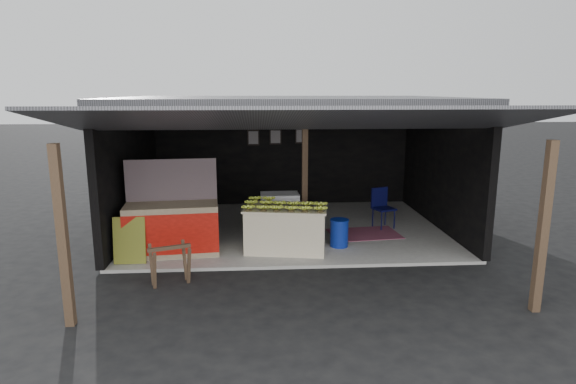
{
  "coord_description": "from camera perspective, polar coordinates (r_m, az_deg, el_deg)",
  "views": [
    {
      "loc": [
        -0.73,
        -8.17,
        3.15
      ],
      "look_at": [
        -0.08,
        1.54,
        1.1
      ],
      "focal_mm": 30.0,
      "sensor_mm": 36.0,
      "label": 1
    }
  ],
  "objects": [
    {
      "name": "green_signboard",
      "position": [
        9.23,
        -18.29,
        -5.48
      ],
      "size": [
        0.57,
        0.15,
        0.86
      ],
      "primitive_type": "cube",
      "rotation": [
        -0.13,
        0.0,
        0.0
      ],
      "color": "black",
      "rests_on": "concrete_slab"
    },
    {
      "name": "banana_pile",
      "position": [
        9.35,
        -0.26,
        -1.25
      ],
      "size": [
        1.59,
        1.11,
        0.17
      ],
      "primitive_type": null,
      "rotation": [
        0.0,
        0.0,
        -0.16
      ],
      "color": "yellow",
      "rests_on": "banana_table"
    },
    {
      "name": "concrete_slab",
      "position": [
        11.14,
        0.1,
        -4.36
      ],
      "size": [
        7.0,
        5.0,
        0.06
      ],
      "primitive_type": "cube",
      "color": "gray",
      "rests_on": "ground"
    },
    {
      "name": "picture_frames",
      "position": [
        13.14,
        -1.35,
        6.57
      ],
      "size": [
        1.62,
        0.04,
        0.46
      ],
      "color": "black",
      "rests_on": "shophouse"
    },
    {
      "name": "white_crate",
      "position": [
        10.53,
        -0.97,
        -2.6
      ],
      "size": [
        0.83,
        0.58,
        0.91
      ],
      "rotation": [
        0.0,
        0.0,
        0.03
      ],
      "color": "white",
      "rests_on": "concrete_slab"
    },
    {
      "name": "sawhorse",
      "position": [
        8.2,
        -13.82,
        -7.89
      ],
      "size": [
        0.77,
        0.76,
        0.67
      ],
      "rotation": [
        0.0,
        0.0,
        0.35
      ],
      "color": "#4B3525",
      "rests_on": "ground"
    },
    {
      "name": "neighbor_stall",
      "position": [
        9.52,
        -13.54,
        -4.0
      ],
      "size": [
        1.81,
        0.95,
        1.8
      ],
      "rotation": [
        0.0,
        0.0,
        0.1
      ],
      "color": "#998466",
      "rests_on": "concrete_slab"
    },
    {
      "name": "ground",
      "position": [
        8.79,
        1.22,
        -9.11
      ],
      "size": [
        80.0,
        80.0,
        0.0
      ],
      "primitive_type": "plane",
      "color": "black",
      "rests_on": "ground"
    },
    {
      "name": "plastic_chair",
      "position": [
        11.27,
        11.04,
        -1.42
      ],
      "size": [
        0.55,
        0.55,
        0.91
      ],
      "rotation": [
        0.0,
        0.0,
        0.35
      ],
      "color": "#090A34",
      "rests_on": "concrete_slab"
    },
    {
      "name": "water_barrel",
      "position": [
        9.8,
        6.09,
        -4.92
      ],
      "size": [
        0.36,
        0.36,
        0.53
      ],
      "primitive_type": "cylinder",
      "color": "navy",
      "rests_on": "concrete_slab"
    },
    {
      "name": "magenta_rug",
      "position": [
        10.77,
        9.01,
        -4.89
      ],
      "size": [
        1.6,
        1.16,
        0.01
      ],
      "primitive_type": "cube",
      "rotation": [
        0.0,
        0.0,
        0.11
      ],
      "color": "maroon",
      "rests_on": "concrete_slab"
    },
    {
      "name": "banana_table",
      "position": [
        9.48,
        -0.25,
        -4.33
      ],
      "size": [
        1.73,
        1.22,
        0.88
      ],
      "rotation": [
        0.0,
        0.0,
        -0.16
      ],
      "color": "beige",
      "rests_on": "concrete_slab"
    },
    {
      "name": "shophouse",
      "position": [
        11.06,
        -0.01,
        6.45
      ],
      "size": [
        7.4,
        7.29,
        3.02
      ],
      "color": "black",
      "rests_on": "ground"
    }
  ]
}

